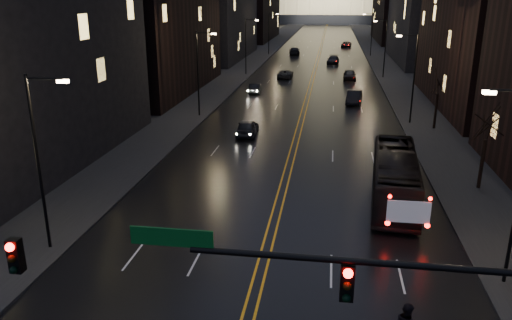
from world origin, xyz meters
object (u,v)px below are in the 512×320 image
at_px(oncoming_car_b, 255,88).
at_px(bus, 395,177).
at_px(traffic_signal, 445,308).
at_px(oncoming_car_a, 247,127).
at_px(receding_car_a, 354,97).

bearing_deg(oncoming_car_b, bus, 107.48).
height_order(bus, oncoming_car_b, bus).
bearing_deg(traffic_signal, oncoming_car_b, 103.49).
xyz_separation_m(bus, oncoming_car_a, (-11.77, 13.84, -0.79)).
xyz_separation_m(oncoming_car_a, oncoming_car_b, (-2.49, 21.04, -0.09)).
distance_m(traffic_signal, bus, 19.76).
bearing_deg(traffic_signal, bus, 86.34).
xyz_separation_m(traffic_signal, oncoming_car_a, (-10.53, 33.23, -4.34)).
height_order(traffic_signal, oncoming_car_b, traffic_signal).
xyz_separation_m(traffic_signal, oncoming_car_b, (-13.02, 54.27, -4.43)).
bearing_deg(receding_car_a, oncoming_car_b, 165.22).
distance_m(oncoming_car_b, receding_car_a, 13.74).
distance_m(oncoming_car_a, receding_car_a, 19.16).
relative_size(traffic_signal, receding_car_a, 3.68).
height_order(traffic_signal, bus, traffic_signal).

